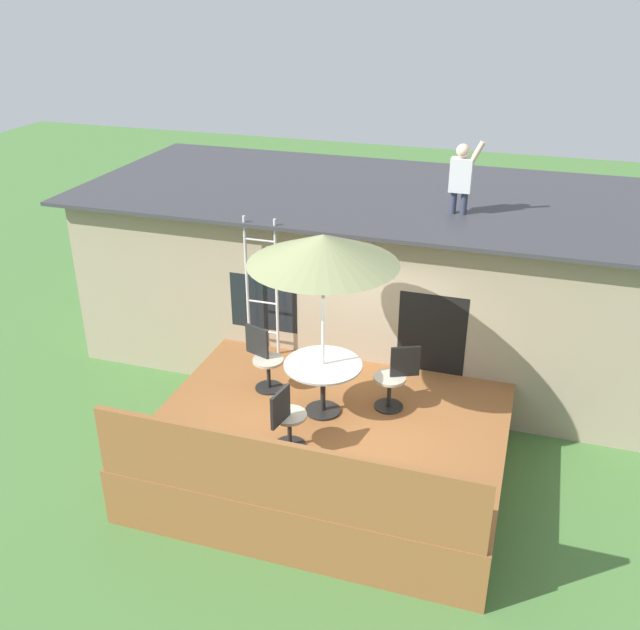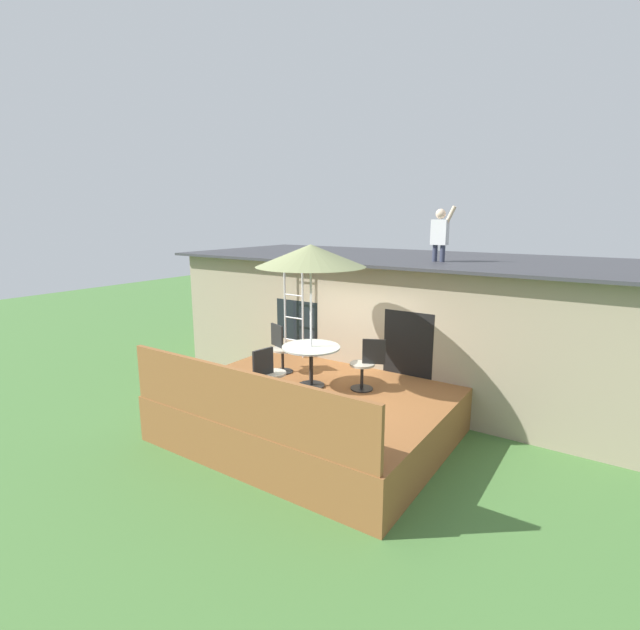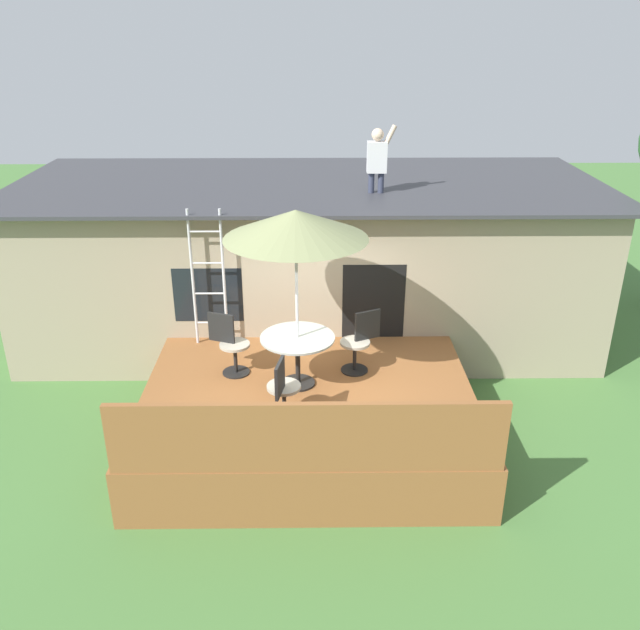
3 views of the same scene
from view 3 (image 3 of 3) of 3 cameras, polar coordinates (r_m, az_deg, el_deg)
ground_plane at (r=9.87m, az=-0.98°, el=-10.17°), size 40.00×40.00×0.00m
house at (r=12.45m, az=-0.97°, el=4.85°), size 10.50×4.50×2.90m
deck at (r=9.65m, az=-1.00°, el=-8.21°), size 4.62×3.93×0.80m
deck_railing at (r=7.58m, az=-1.10°, el=-10.51°), size 4.52×0.08×0.90m
patio_table at (r=9.23m, az=-1.94°, el=-2.77°), size 1.04×1.04×0.74m
patio_umbrella at (r=8.58m, az=-2.10°, el=7.78°), size 1.90×1.90×2.54m
step_ladder at (r=10.38m, az=-9.58°, el=3.12°), size 0.52×0.04×2.20m
person_figure at (r=11.18m, az=4.97°, el=13.46°), size 0.47×0.20×1.11m
patio_chair_left at (r=9.68m, az=-7.73°, el=-2.50°), size 0.60×0.44×0.92m
patio_chair_right at (r=9.68m, az=3.40°, el=-2.32°), size 0.59×0.44×0.92m
patio_chair_near at (r=8.47m, az=-3.24°, el=-6.44°), size 0.44×0.62×0.92m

